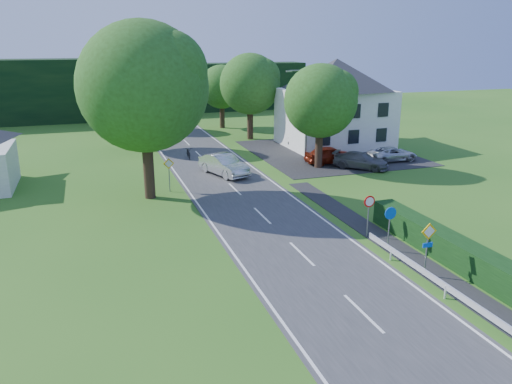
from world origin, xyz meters
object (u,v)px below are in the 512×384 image
object	(u,v)px
motorcycle	(188,152)
parked_car_silver_b	(392,154)
parked_car_grey	(361,161)
parked_car_silver_a	(313,140)
moving_car	(224,165)
parked_car_red	(330,155)
parasol	(327,138)
streetlight	(305,112)

from	to	relation	value
motorcycle	parked_car_silver_b	xyz separation A→B (m)	(16.92, -6.87, 0.11)
motorcycle	parked_car_grey	size ratio (longest dim) A/B	0.42
parked_car_silver_a	parked_car_silver_b	bearing A→B (deg)	-159.24
moving_car	parked_car_silver_a	size ratio (longest dim) A/B	1.03
parked_car_silver_a	parked_car_silver_b	distance (m)	8.62
moving_car	motorcycle	size ratio (longest dim) A/B	2.58
parked_car_red	parked_car_silver_a	world-z (taller)	parked_car_silver_a
parasol	parked_car_silver_a	bearing A→B (deg)	159.38
parked_car_grey	parked_car_silver_b	bearing A→B (deg)	-25.37
streetlight	parked_car_red	bearing A→B (deg)	-26.31
parked_car_red	motorcycle	bearing A→B (deg)	61.21
moving_car	parked_car_silver_a	world-z (taller)	moving_car
parked_car_grey	parasol	size ratio (longest dim) A/B	2.07
moving_car	parked_car_silver_b	world-z (taller)	moving_car
streetlight	motorcycle	bearing A→B (deg)	152.25
streetlight	parked_car_silver_b	world-z (taller)	streetlight
motorcycle	parked_car_red	size ratio (longest dim) A/B	0.44
parasol	moving_car	bearing A→B (deg)	-151.09
parked_car_grey	parasol	bearing A→B (deg)	36.66
parked_car_red	parked_car_grey	world-z (taller)	parked_car_red
parked_car_red	parked_car_grey	bearing A→B (deg)	-148.63
motorcycle	parked_car_red	bearing A→B (deg)	-23.31
parked_car_silver_b	parasol	distance (m)	7.59
streetlight	parasol	bearing A→B (deg)	46.49
parked_car_red	parasol	distance (m)	6.59
moving_car	parasol	distance (m)	14.29
parked_car_silver_b	parked_car_red	bearing A→B (deg)	80.14
parasol	streetlight	bearing A→B (deg)	-133.51
parked_car_red	parasol	size ratio (longest dim) A/B	1.99
parked_car_red	parked_car_grey	distance (m)	2.98
streetlight	parked_car_silver_a	distance (m)	7.42
streetlight	parked_car_silver_a	bearing A→B (deg)	58.21
motorcycle	parasol	distance (m)	14.02
parked_car_red	parked_car_silver_a	bearing A→B (deg)	-13.50
parked_car_grey	moving_car	bearing A→B (deg)	126.30
streetlight	parasol	distance (m)	7.70
streetlight	motorcycle	world-z (taller)	streetlight
motorcycle	parked_car_silver_a	xyz separation A→B (m)	(12.67, 0.63, 0.29)
streetlight	parked_car_silver_a	world-z (taller)	streetlight
parked_car_silver_b	parasol	bearing A→B (deg)	22.81
moving_car	parasol	xyz separation A→B (m)	(12.51, 6.91, 0.18)
parked_car_silver_b	parasol	size ratio (longest dim) A/B	2.01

